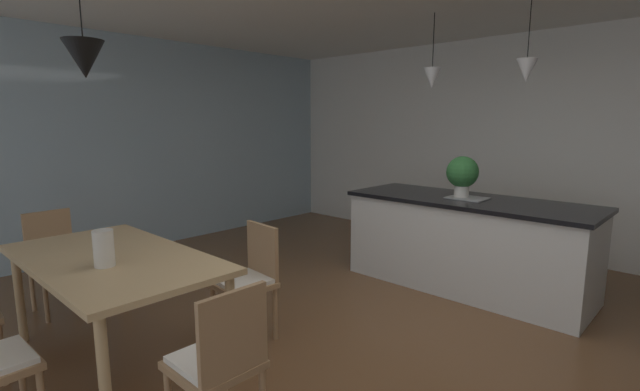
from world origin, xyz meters
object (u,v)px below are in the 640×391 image
chair_kitchen_end (219,360)px  potted_plant_on_island (462,174)px  chair_window_end (56,257)px  kitchen_island (466,242)px  dining_table (113,266)px  chair_far_right (249,277)px  vase_on_dining_table (104,248)px

chair_kitchen_end → potted_plant_on_island: bearing=93.6°
chair_window_end → kitchen_island: size_ratio=0.37×
dining_table → chair_far_right: chair_far_right is taller
dining_table → kitchen_island: 3.19m
dining_table → potted_plant_on_island: (1.05, 2.97, 0.46)m
chair_kitchen_end → chair_far_right: bearing=135.2°
chair_kitchen_end → chair_far_right: same height
chair_window_end → vase_on_dining_table: vase_on_dining_table is taller
chair_far_right → potted_plant_on_island: (0.66, 2.14, 0.67)m
chair_kitchen_end → chair_window_end: size_ratio=1.00×
chair_kitchen_end → chair_window_end: same height
kitchen_island → chair_window_end: bearing=-128.6°
chair_window_end → potted_plant_on_island: bearing=52.4°
chair_window_end → potted_plant_on_island: 3.82m
dining_table → chair_kitchen_end: size_ratio=2.00×
chair_far_right → kitchen_island: size_ratio=0.37×
dining_table → chair_window_end: (-1.24, -0.00, -0.21)m
chair_kitchen_end → vase_on_dining_table: (-1.05, -0.12, 0.39)m
dining_table → potted_plant_on_island: 3.19m
chair_kitchen_end → potted_plant_on_island: 3.05m
chair_far_right → chair_window_end: 1.84m
chair_far_right → chair_window_end: (-1.64, -0.84, 0.00)m
dining_table → potted_plant_on_island: bearing=70.5°
chair_far_right → chair_window_end: bearing=-152.9°
dining_table → vase_on_dining_table: (0.19, -0.12, 0.19)m
dining_table → chair_kitchen_end: 1.26m
chair_window_end → chair_kitchen_end: bearing=0.0°
kitchen_island → potted_plant_on_island: 0.68m
chair_kitchen_end → kitchen_island: 2.98m
chair_far_right → potted_plant_on_island: potted_plant_on_island is taller
potted_plant_on_island → chair_window_end: bearing=-127.6°
dining_table → chair_kitchen_end: bearing=-0.0°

